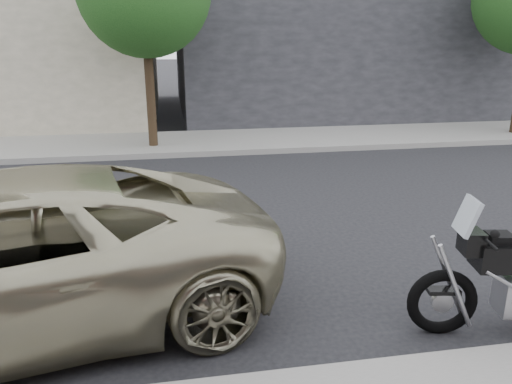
{
  "coord_description": "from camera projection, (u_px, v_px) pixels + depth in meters",
  "views": [
    {
      "loc": [
        1.56,
        7.74,
        3.06
      ],
      "look_at": [
        0.38,
        1.03,
        0.9
      ],
      "focal_mm": 35.0,
      "sensor_mm": 36.0,
      "label": 1
    }
  ],
  "objects": [
    {
      "name": "far_building_dark",
      "position": [
        367.0,
        23.0,
        21.22
      ],
      "size": [
        16.0,
        11.0,
        7.0
      ],
      "color": "#242429",
      "rests_on": "ground"
    },
    {
      "name": "far_sidewalk",
      "position": [
        224.0,
        142.0,
        14.53
      ],
      "size": [
        44.0,
        3.0,
        0.15
      ],
      "primitive_type": "cube",
      "color": "gray",
      "rests_on": "ground"
    },
    {
      "name": "ground",
      "position": [
        267.0,
        223.0,
        8.45
      ],
      "size": [
        120.0,
        120.0,
        0.0
      ],
      "primitive_type": "plane",
      "color": "black",
      "rests_on": "ground"
    }
  ]
}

